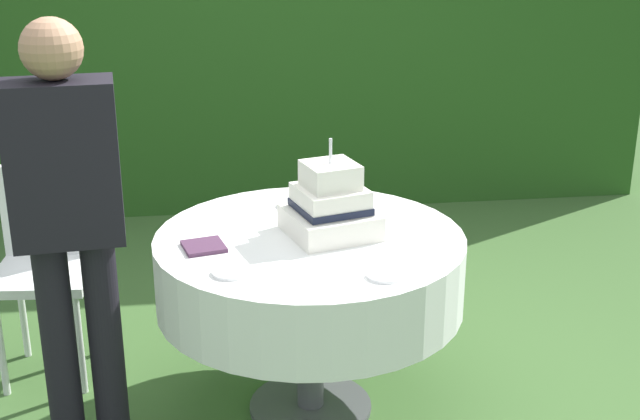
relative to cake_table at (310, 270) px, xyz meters
name	(u,v)px	position (x,y,z in m)	size (l,w,h in m)	color
ground_plane	(310,407)	(0.00, 0.00, -0.61)	(20.00, 20.00, 0.00)	#3D602D
foliage_hedge	(260,4)	(0.00, 2.62, 0.70)	(5.06, 0.54, 2.62)	#234C19
cake_table	(310,270)	(0.00, 0.00, 0.00)	(1.17, 1.17, 0.75)	#4C4C51
wedding_cake	(331,206)	(0.08, 0.02, 0.25)	(0.38, 0.39, 0.37)	white
serving_plate_near	(385,276)	(0.20, -0.40, 0.15)	(0.12, 0.12, 0.01)	white
serving_plate_far	(357,199)	(0.25, 0.38, 0.15)	(0.14, 0.14, 0.01)	white
serving_plate_left	(231,272)	(-0.31, -0.31, 0.15)	(0.13, 0.13, 0.01)	white
serving_plate_right	(290,205)	(-0.04, 0.34, 0.15)	(0.11, 0.11, 0.01)	white
napkin_stack	(204,246)	(-0.40, -0.07, 0.15)	(0.14, 0.14, 0.01)	#4C2D47
garden_chair	(47,251)	(-1.06, 0.49, -0.07)	(0.43, 0.43, 0.89)	white
standing_person	(69,219)	(-0.84, -0.19, 0.32)	(0.38, 0.24, 1.60)	black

